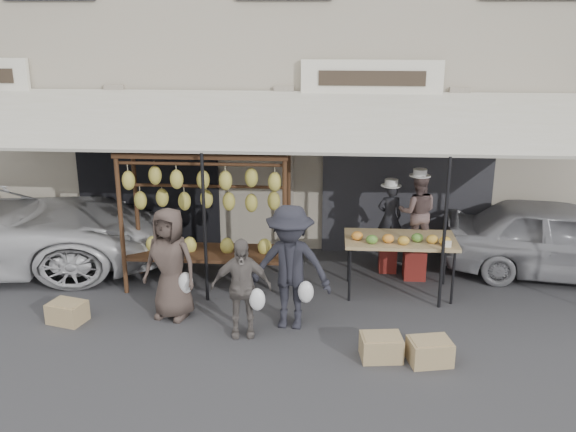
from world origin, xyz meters
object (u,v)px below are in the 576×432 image
vendor_right (418,212)px  crate_far (67,312)px  crate_near_a (381,347)px  sedan (562,239)px  banana_rack (206,192)px  produce_table (401,241)px  crate_near_b (430,351)px  vendor_left (390,217)px  customer_right (290,268)px  customer_left (170,264)px  customer_mid (241,288)px

vendor_right → crate_far: vendor_right is taller
crate_near_a → sedan: size_ratio=0.14×
banana_rack → vendor_right: banana_rack is taller
produce_table → crate_near_b: produce_table is taller
vendor_left → crate_near_a: size_ratio=2.21×
crate_near_a → sedan: 4.32m
crate_far → vendor_left: bearing=25.4°
vendor_left → customer_right: size_ratio=0.64×
vendor_right → sedan: vendor_right is taller
vendor_left → customer_left: customer_left is taller
customer_left → produce_table: bearing=31.5°
vendor_left → customer_left: (-3.23, -1.93, -0.15)m
banana_rack → sedan: 5.87m
customer_mid → vendor_right: bearing=33.6°
sedan → crate_far: bearing=115.2°
customer_mid → sedan: size_ratio=0.37×
customer_right → sedan: bearing=32.1°
customer_left → crate_far: customer_left is taller
crate_far → vendor_right: bearing=21.0°
crate_near_b → crate_far: bearing=171.3°
crate_near_b → customer_right: bearing=154.6°
customer_right → sedan: size_ratio=0.47×
vendor_left → sedan: size_ratio=0.30×
banana_rack → produce_table: 3.09m
vendor_left → crate_near_a: vendor_left is taller
vendor_right → sedan: 2.48m
vendor_left → sedan: 2.85m
vendor_left → vendor_right: bearing=138.2°
customer_left → crate_near_a: 3.16m
crate_near_b → sedan: 3.95m
customer_right → crate_near_b: (1.81, -0.86, -0.73)m
banana_rack → customer_left: size_ratio=1.59×
vendor_left → customer_mid: 3.25m
sedan → crate_near_b: bearing=148.5°
banana_rack → crate_near_b: (3.21, -2.16, -1.41)m
customer_left → customer_right: 1.73m
vendor_left → produce_table: bearing=86.4°
customer_right → crate_far: (-3.17, -0.10, -0.74)m
vendor_right → crate_near_b: size_ratio=2.49×
customer_mid → crate_far: 2.59m
crate_near_a → customer_left: bearing=161.3°
customer_mid → crate_near_b: (2.45, -0.58, -0.54)m
produce_table → crate_near_a: size_ratio=3.32×
crate_near_a → crate_far: 4.44m
produce_table → sedan: 2.90m
banana_rack → sedan: size_ratio=0.69×
vendor_left → crate_near_b: (0.30, -2.99, -0.82)m
crate_far → produce_table: bearing=15.3°
customer_left → crate_near_b: (3.53, -1.05, -0.66)m
vendor_right → crate_near_b: (-0.12, -2.73, -0.98)m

